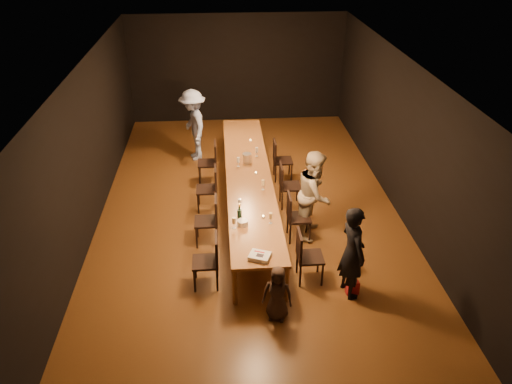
{
  "coord_description": "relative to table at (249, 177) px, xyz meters",
  "views": [
    {
      "loc": [
        -0.53,
        -8.84,
        5.37
      ],
      "look_at": [
        0.06,
        -1.15,
        1.0
      ],
      "focal_mm": 35.0,
      "sensor_mm": 36.0,
      "label": 1
    }
  ],
  "objects": [
    {
      "name": "chair_left_3",
      "position": [
        -0.85,
        1.2,
        -0.24
      ],
      "size": [
        0.42,
        0.42,
        0.93
      ],
      "primitive_type": null,
      "rotation": [
        0.0,
        0.0,
        1.57
      ],
      "color": "black",
      "rests_on": "ground"
    },
    {
      "name": "tealight_near",
      "position": [
        0.15,
        -1.61,
        0.06
      ],
      "size": [
        0.05,
        0.05,
        0.03
      ],
      "primitive_type": "cylinder",
      "color": "#B2B7B2",
      "rests_on": "table"
    },
    {
      "name": "champagne_bottle",
      "position": [
        -0.26,
        -1.68,
        0.21
      ],
      "size": [
        0.08,
        0.08,
        0.33
      ],
      "primitive_type": null,
      "rotation": [
        0.0,
        0.0,
        -0.03
      ],
      "color": "black",
      "rests_on": "table"
    },
    {
      "name": "woman_tan",
      "position": [
        1.15,
        -1.03,
        0.14
      ],
      "size": [
        0.9,
        1.0,
        1.69
      ],
      "primitive_type": "imported",
      "rotation": [
        0.0,
        0.0,
        1.19
      ],
      "color": "beige",
      "rests_on": "ground"
    },
    {
      "name": "wineglass_4",
      "position": [
        -0.19,
        0.38,
        0.15
      ],
      "size": [
        0.06,
        0.06,
        0.21
      ],
      "primitive_type": null,
      "color": "silver",
      "rests_on": "table"
    },
    {
      "name": "chair_left_0",
      "position": [
        -0.85,
        -2.4,
        -0.24
      ],
      "size": [
        0.42,
        0.42,
        0.93
      ],
      "primitive_type": null,
      "rotation": [
        0.0,
        0.0,
        1.57
      ],
      "color": "black",
      "rests_on": "ground"
    },
    {
      "name": "chair_left_2",
      "position": [
        -0.85,
        0.0,
        -0.24
      ],
      "size": [
        0.42,
        0.42,
        0.93
      ],
      "primitive_type": null,
      "rotation": [
        0.0,
        0.0,
        1.57
      ],
      "color": "black",
      "rests_on": "ground"
    },
    {
      "name": "child",
      "position": [
        0.22,
        -3.24,
        -0.25
      ],
      "size": [
        0.5,
        0.39,
        0.91
      ],
      "primitive_type": "imported",
      "rotation": [
        0.0,
        0.0,
        -0.25
      ],
      "color": "#38271F",
      "rests_on": "ground"
    },
    {
      "name": "wineglass_1",
      "position": [
        0.26,
        -1.81,
        0.15
      ],
      "size": [
        0.06,
        0.06,
        0.21
      ],
      "primitive_type": null,
      "color": "beige",
      "rests_on": "table"
    },
    {
      "name": "woman_birthday",
      "position": [
        1.42,
        -2.77,
        0.09
      ],
      "size": [
        0.51,
        0.65,
        1.58
      ],
      "primitive_type": "imported",
      "rotation": [
        0.0,
        0.0,
        1.82
      ],
      "color": "black",
      "rests_on": "ground"
    },
    {
      "name": "gift_bag_blue",
      "position": [
        1.57,
        -2.23,
        -0.57
      ],
      "size": [
        0.22,
        0.16,
        0.26
      ],
      "primitive_type": "cube",
      "rotation": [
        0.0,
        0.0,
        0.1
      ],
      "color": "#2A47B7",
      "rests_on": "ground"
    },
    {
      "name": "tealight_far",
      "position": [
        0.15,
        1.66,
        0.06
      ],
      "size": [
        0.05,
        0.05,
        0.03
      ],
      "primitive_type": "cylinder",
      "color": "#B2B7B2",
      "rests_on": "table"
    },
    {
      "name": "chair_right_1",
      "position": [
        0.85,
        -1.2,
        -0.24
      ],
      "size": [
        0.42,
        0.42,
        0.93
      ],
      "primitive_type": null,
      "rotation": [
        0.0,
        0.0,
        -1.57
      ],
      "color": "black",
      "rests_on": "ground"
    },
    {
      "name": "chair_right_2",
      "position": [
        0.85,
        0.0,
        -0.24
      ],
      "size": [
        0.42,
        0.42,
        0.93
      ],
      "primitive_type": null,
      "rotation": [
        0.0,
        0.0,
        -1.57
      ],
      "color": "black",
      "rests_on": "ground"
    },
    {
      "name": "wineglass_5",
      "position": [
        0.23,
        0.84,
        0.15
      ],
      "size": [
        0.06,
        0.06,
        0.21
      ],
      "primitive_type": null,
      "color": "silver",
      "rests_on": "table"
    },
    {
      "name": "room_shell",
      "position": [
        0.0,
        0.0,
        1.38
      ],
      "size": [
        6.04,
        10.04,
        3.02
      ],
      "color": "black",
      "rests_on": "ground"
    },
    {
      "name": "chair_left_1",
      "position": [
        -0.85,
        -1.2,
        -0.24
      ],
      "size": [
        0.42,
        0.42,
        0.93
      ],
      "primitive_type": null,
      "rotation": [
        0.0,
        0.0,
        1.57
      ],
      "color": "black",
      "rests_on": "ground"
    },
    {
      "name": "ground",
      "position": [
        0.0,
        0.0,
        -0.7
      ],
      "size": [
        10.0,
        10.0,
        0.0
      ],
      "primitive_type": "plane",
      "color": "#4C2613",
      "rests_on": "ground"
    },
    {
      "name": "chair_right_0",
      "position": [
        0.85,
        -2.4,
        -0.24
      ],
      "size": [
        0.42,
        0.42,
        0.93
      ],
      "primitive_type": null,
      "rotation": [
        0.0,
        0.0,
        -1.57
      ],
      "color": "black",
      "rests_on": "ground"
    },
    {
      "name": "wineglass_2",
      "position": [
        -0.24,
        -1.31,
        0.15
      ],
      "size": [
        0.06,
        0.06,
        0.21
      ],
      "primitive_type": null,
      "color": "silver",
      "rests_on": "table"
    },
    {
      "name": "ice_bucket",
      "position": [
        0.0,
        0.55,
        0.15
      ],
      "size": [
        0.24,
        0.24,
        0.21
      ],
      "primitive_type": "cylinder",
      "rotation": [
        0.0,
        0.0,
        -0.31
      ],
      "color": "silver",
      "rests_on": "table"
    },
    {
      "name": "wineglass_3",
      "position": [
        0.23,
        -0.63,
        0.15
      ],
      "size": [
        0.06,
        0.06,
        0.21
      ],
      "primitive_type": null,
      "color": "beige",
      "rests_on": "table"
    },
    {
      "name": "birthday_cake",
      "position": [
        -0.0,
        -2.76,
        0.08
      ],
      "size": [
        0.38,
        0.35,
        0.07
      ],
      "rotation": [
        0.0,
        0.0,
        -0.39
      ],
      "color": "white",
      "rests_on": "table"
    },
    {
      "name": "chair_right_3",
      "position": [
        0.85,
        1.2,
        -0.24
      ],
      "size": [
        0.42,
        0.42,
        0.93
      ],
      "primitive_type": null,
      "rotation": [
        0.0,
        0.0,
        -1.57
      ],
      "color": "black",
      "rests_on": "ground"
    },
    {
      "name": "man_blue",
      "position": [
        -1.17,
        2.45,
        0.17
      ],
      "size": [
        0.91,
        1.25,
        1.73
      ],
      "primitive_type": "imported",
      "rotation": [
        0.0,
        0.0,
        -1.31
      ],
      "color": "#92AAE2",
      "rests_on": "ground"
    },
    {
      "name": "wineglass_0",
      "position": [
        -0.36,
        -1.91,
        0.15
      ],
      "size": [
        0.06,
        0.06,
        0.21
      ],
      "primitive_type": null,
      "color": "beige",
      "rests_on": "table"
    },
    {
      "name": "tealight_mid",
      "position": [
        0.15,
        0.03,
        0.06
      ],
      "size": [
        0.05,
        0.05,
        0.03
      ],
      "primitive_type": "cylinder",
      "color": "#B2B7B2",
      "rests_on": "table"
    },
    {
      "name": "gift_bag_red",
      "position": [
        1.48,
        -2.81,
        -0.59
      ],
      "size": [
        0.21,
        0.13,
        0.23
      ],
      "primitive_type": "cube",
      "rotation": [
        0.0,
        0.0,
        0.11
      ],
      "color": "red",
      "rests_on": "ground"
    },
    {
      "name": "plate_stack",
      "position": [
        -0.22,
        -1.84,
        0.1
      ],
      "size": [
        0.24,
        0.24,
        0.1
      ],
      "primitive_type": "cylinder",
      "rotation": [
        0.0,
        0.0,
        0.42
      ],
      "color": "white",
      "rests_on": "table"
    },
    {
      "name": "table",
      "position": [
        0.0,
        0.0,
        0.0
      ],
      "size": [
        0.9,
        6.0,
        0.75
      ],
      "color": "brown",
      "rests_on": "ground"
    }
  ]
}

